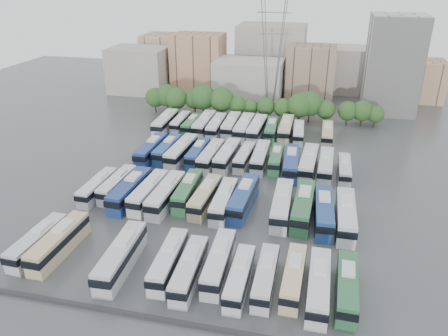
% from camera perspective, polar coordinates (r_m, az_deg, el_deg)
% --- Properties ---
extents(ground, '(220.00, 220.00, 0.00)m').
position_cam_1_polar(ground, '(80.05, -0.21, -3.02)').
color(ground, '#424447').
rests_on(ground, ground).
extents(parapet, '(56.00, 0.50, 0.50)m').
position_cam_1_polar(parapet, '(54.21, -8.73, -18.88)').
color(parapet, '#2D2D30').
rests_on(parapet, ground).
extents(tree_line, '(63.78, 8.04, 8.68)m').
position_cam_1_polar(tree_line, '(117.30, 3.08, 8.54)').
color(tree_line, black).
rests_on(tree_line, ground).
extents(city_buildings, '(102.00, 35.00, 20.00)m').
position_cam_1_polar(city_buildings, '(145.71, 3.53, 13.15)').
color(city_buildings, '#9E998E').
rests_on(city_buildings, ground).
extents(apartment_tower, '(14.00, 14.00, 26.00)m').
position_cam_1_polar(apartment_tower, '(130.35, 21.17, 12.47)').
color(apartment_tower, silver).
rests_on(apartment_tower, ground).
extents(electricity_pylon, '(9.00, 6.91, 33.83)m').
position_cam_1_polar(electricity_pylon, '(121.14, 6.40, 15.83)').
color(electricity_pylon, slate).
rests_on(electricity_pylon, ground).
extents(bus_r0_s0, '(2.97, 11.67, 3.63)m').
position_cam_1_polar(bus_r0_s0, '(68.50, -23.15, -8.80)').
color(bus_r0_s0, silver).
rests_on(bus_r0_s0, ground).
extents(bus_r0_s1, '(3.00, 12.56, 3.92)m').
position_cam_1_polar(bus_r0_s1, '(66.97, -20.76, -9.03)').
color(bus_r0_s1, '#CAB88B').
rests_on(bus_r0_s1, ground).
extents(bus_r0_s4, '(3.42, 13.14, 4.09)m').
position_cam_1_polar(bus_r0_s4, '(61.48, -13.30, -11.14)').
color(bus_r0_s4, silver).
rests_on(bus_r0_s4, ground).
extents(bus_r0_s6, '(3.07, 11.75, 3.65)m').
position_cam_1_polar(bus_r0_s6, '(59.97, -7.25, -11.88)').
color(bus_r0_s6, silver).
rests_on(bus_r0_s6, ground).
extents(bus_r0_s7, '(2.96, 11.72, 3.65)m').
position_cam_1_polar(bus_r0_s7, '(58.20, -4.54, -13.04)').
color(bus_r0_s7, silver).
rests_on(bus_r0_s7, ground).
extents(bus_r0_s8, '(2.97, 12.02, 3.75)m').
position_cam_1_polar(bus_r0_s8, '(59.15, -0.67, -12.18)').
color(bus_r0_s8, silver).
rests_on(bus_r0_s8, ground).
extents(bus_r0_s9, '(2.46, 10.93, 3.42)m').
position_cam_1_polar(bus_r0_s9, '(56.97, 2.06, -14.08)').
color(bus_r0_s9, silver).
rests_on(bus_r0_s9, ground).
extents(bus_r0_s10, '(2.45, 10.92, 3.42)m').
position_cam_1_polar(bus_r0_s10, '(57.31, 5.46, -13.92)').
color(bus_r0_s10, silver).
rests_on(bus_r0_s10, ground).
extents(bus_r0_s11, '(2.68, 11.08, 3.46)m').
position_cam_1_polar(bus_r0_s11, '(57.72, 9.07, -13.81)').
color(bus_r0_s11, beige).
rests_on(bus_r0_s11, ground).
extents(bus_r0_s12, '(2.72, 12.11, 3.79)m').
position_cam_1_polar(bus_r0_s12, '(56.65, 12.25, -14.77)').
color(bus_r0_s12, silver).
rests_on(bus_r0_s12, ground).
extents(bus_r0_s13, '(2.78, 11.57, 3.61)m').
position_cam_1_polar(bus_r0_s13, '(57.42, 15.75, -14.71)').
color(bus_r0_s13, '#2C6740').
rests_on(bus_r0_s13, ground).
extents(bus_r1_s0, '(2.64, 11.30, 3.53)m').
position_cam_1_polar(bus_r1_s0, '(80.99, -16.16, -2.36)').
color(bus_r1_s0, silver).
rests_on(bus_r1_s0, ground).
extents(bus_r1_s1, '(2.84, 11.55, 3.60)m').
position_cam_1_polar(bus_r1_s1, '(80.88, -13.76, -2.08)').
color(bus_r1_s1, silver).
rests_on(bus_r1_s1, ground).
extents(bus_r1_s2, '(3.29, 13.14, 4.09)m').
position_cam_1_polar(bus_r1_s2, '(77.88, -12.16, -2.81)').
color(bus_r1_s2, navy).
rests_on(bus_r1_s2, ground).
extents(bus_r1_s3, '(3.26, 12.56, 3.91)m').
position_cam_1_polar(bus_r1_s3, '(76.85, -9.80, -3.07)').
color(bus_r1_s3, silver).
rests_on(bus_r1_s3, ground).
extents(bus_r1_s4, '(3.14, 12.95, 4.04)m').
position_cam_1_polar(bus_r1_s4, '(75.43, -7.61, -3.42)').
color(bus_r1_s4, silver).
rests_on(bus_r1_s4, ground).
extents(bus_r1_s5, '(2.96, 12.08, 3.77)m').
position_cam_1_polar(bus_r1_s5, '(76.48, -4.78, -2.96)').
color(bus_r1_s5, '#2E6C3C').
rests_on(bus_r1_s5, ground).
extents(bus_r1_s6, '(3.20, 12.10, 3.76)m').
position_cam_1_polar(bus_r1_s6, '(74.47, -2.47, -3.72)').
color(bus_r1_s6, '#C2B585').
rests_on(bus_r1_s6, ground).
extents(bus_r1_s7, '(2.80, 12.12, 3.79)m').
position_cam_1_polar(bus_r1_s7, '(73.02, -0.03, -4.30)').
color(bus_r1_s7, silver).
rests_on(bus_r1_s7, ground).
extents(bus_r1_s8, '(3.45, 13.10, 4.07)m').
position_cam_1_polar(bus_r1_s8, '(73.68, 2.56, -3.92)').
color(bus_r1_s8, navy).
rests_on(bus_r1_s8, ground).
extents(bus_r1_s10, '(3.10, 13.15, 4.11)m').
position_cam_1_polar(bus_r1_s10, '(72.24, 7.57, -4.75)').
color(bus_r1_s10, silver).
rests_on(bus_r1_s10, ground).
extents(bus_r1_s11, '(3.36, 13.49, 4.21)m').
position_cam_1_polar(bus_r1_s11, '(72.27, 10.31, -4.90)').
color(bus_r1_s11, '#2A633C').
rests_on(bus_r1_s11, ground).
extents(bus_r1_s12, '(3.48, 13.03, 4.05)m').
position_cam_1_polar(bus_r1_s12, '(71.55, 12.91, -5.55)').
color(bus_r1_s12, navy).
rests_on(bus_r1_s12, ground).
extents(bus_r1_s13, '(2.98, 13.19, 4.13)m').
position_cam_1_polar(bus_r1_s13, '(71.25, 15.61, -5.97)').
color(bus_r1_s13, silver).
rests_on(bus_r1_s13, ground).
extents(bus_r2_s1, '(3.01, 12.89, 4.03)m').
position_cam_1_polar(bus_r2_s1, '(94.08, -9.49, 2.38)').
color(bus_r2_s1, navy).
rests_on(bus_r2_s1, ground).
extents(bus_r2_s2, '(2.92, 11.99, 3.74)m').
position_cam_1_polar(bus_r2_s2, '(94.20, -7.40, 2.46)').
color(bus_r2_s2, navy).
rests_on(bus_r2_s2, ground).
extents(bus_r2_s3, '(3.57, 13.37, 4.15)m').
position_cam_1_polar(bus_r2_s3, '(92.36, -5.60, 2.22)').
color(bus_r2_s3, silver).
rests_on(bus_r2_s3, ground).
extents(bus_r2_s4, '(2.53, 11.61, 3.64)m').
position_cam_1_polar(bus_r2_s4, '(91.70, -3.44, 1.95)').
color(bus_r2_s4, navy).
rests_on(bus_r2_s4, ground).
extents(bus_r2_s5, '(3.18, 12.54, 3.91)m').
position_cam_1_polar(bus_r2_s5, '(89.97, -1.73, 1.61)').
color(bus_r2_s5, silver).
rests_on(bus_r2_s5, ground).
extents(bus_r2_s6, '(3.31, 12.86, 4.00)m').
position_cam_1_polar(bus_r2_s6, '(89.86, 0.41, 1.62)').
color(bus_r2_s6, silver).
rests_on(bus_r2_s6, ground).
extents(bus_r2_s7, '(2.92, 11.11, 3.46)m').
position_cam_1_polar(bus_r2_s7, '(90.04, 2.69, 1.46)').
color(bus_r2_s7, silver).
rests_on(bus_r2_s7, ground).
extents(bus_r2_s8, '(2.86, 12.32, 3.85)m').
position_cam_1_polar(bus_r2_s8, '(89.74, 4.77, 1.45)').
color(bus_r2_s8, silver).
rests_on(bus_r2_s8, ground).
extents(bus_r2_s9, '(2.63, 10.92, 3.41)m').
position_cam_1_polar(bus_r2_s9, '(89.85, 6.83, 1.23)').
color(bus_r2_s9, '#2F6E3E').
rests_on(bus_r2_s9, ground).
extents(bus_r2_s10, '(3.43, 13.07, 4.07)m').
position_cam_1_polar(bus_r2_s10, '(87.54, 8.75, 0.68)').
color(bus_r2_s10, navy).
rests_on(bus_r2_s10, ground).
extents(bus_r2_s11, '(3.54, 13.49, 4.20)m').
position_cam_1_polar(bus_r2_s11, '(87.96, 10.99, 0.67)').
color(bus_r2_s11, silver).
rests_on(bus_r2_s11, ground).
extents(bus_r2_s12, '(3.02, 12.48, 3.90)m').
position_cam_1_polar(bus_r2_s12, '(87.90, 13.13, 0.34)').
color(bus_r2_s12, silver).
rests_on(bus_r2_s12, ground).
extents(bus_r2_s13, '(2.43, 10.80, 3.38)m').
position_cam_1_polar(bus_r2_s13, '(87.72, 15.45, -0.16)').
color(bus_r2_s13, silver).
rests_on(bus_r2_s13, ground).
extents(bus_r3_s0, '(3.19, 13.26, 4.14)m').
position_cam_1_polar(bus_r3_s0, '(110.31, -7.68, 5.94)').
color(bus_r3_s0, silver).
rests_on(bus_r3_s0, ground).
extents(bus_r3_s1, '(2.50, 10.87, 3.40)m').
position_cam_1_polar(bus_r3_s1, '(111.18, -5.71, 6.00)').
color(bus_r3_s1, silver).
rests_on(bus_r3_s1, ground).
extents(bus_r3_s2, '(2.39, 10.91, 3.42)m').
position_cam_1_polar(bus_r3_s2, '(109.25, -4.25, 5.71)').
color(bus_r3_s2, '#317345').
rests_on(bus_r3_s2, ground).
extents(bus_r3_s3, '(2.94, 13.34, 4.18)m').
position_cam_1_polar(bus_r3_s3, '(108.12, -2.60, 5.76)').
color(bus_r3_s3, silver).
rests_on(bus_r3_s3, ground).
extents(bus_r3_s4, '(3.01, 12.52, 3.91)m').
position_cam_1_polar(bus_r3_s4, '(106.95, -1.02, 5.49)').
color(bus_r3_s4, silver).
rests_on(bus_r3_s4, ground).
extents(bus_r3_s5, '(2.99, 12.78, 4.00)m').
position_cam_1_polar(bus_r3_s5, '(107.64, 0.93, 5.64)').
color(bus_r3_s5, silver).
rests_on(bus_r3_s5, ground).
extents(bus_r3_s6, '(3.02, 13.40, 4.20)m').
position_cam_1_polar(bus_r3_s6, '(105.90, 2.62, 5.35)').
color(bus_r3_s6, silver).
rests_on(bus_r3_s6, ground).
extents(bus_r3_s7, '(3.29, 13.26, 4.13)m').
position_cam_1_polar(bus_r3_s7, '(105.25, 4.32, 5.16)').
color(bus_r3_s7, silver).
rests_on(bus_r3_s7, ground).
extents(bus_r3_s8, '(3.04, 11.69, 3.64)m').
position_cam_1_polar(bus_r3_s8, '(105.78, 6.20, 5.04)').
color(bus_r3_s8, '#2E6D44').
rests_on(bus_r3_s8, ground).
extents(bus_r3_s9, '(2.91, 13.12, 4.11)m').
position_cam_1_polar(bus_r3_s9, '(106.11, 8.10, 5.13)').
color(bus_r3_s9, beige).
rests_on(bus_r3_s9, ground).
extents(bus_r3_s10, '(2.97, 11.16, 3.47)m').
position_cam_1_polar(bus_r3_s10, '(104.91, 9.71, 4.60)').
color(bus_r3_s10, white).
rests_on(bus_r3_s10, ground).
extents(bus_r3_s12, '(2.57, 11.65, 3.65)m').
position_cam_1_polar(bus_r3_s12, '(105.14, 13.33, 4.38)').
color(bus_r3_s12, '#C4B587').
rests_on(bus_r3_s12, ground).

